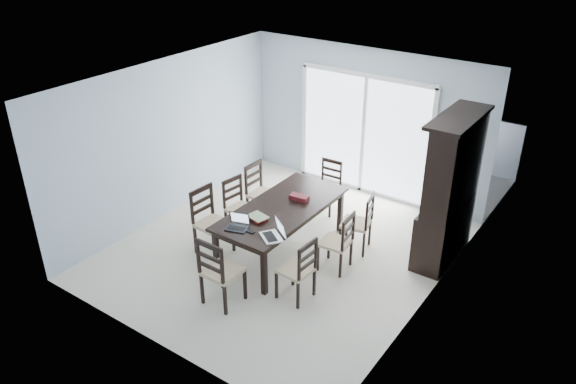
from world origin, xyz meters
name	(u,v)px	position (x,y,z in m)	size (l,w,h in m)	color
floor	(282,250)	(0.00, 0.00, 0.00)	(5.00, 5.00, 0.00)	#EFE7CD
ceiling	(281,83)	(0.00, 0.00, 2.60)	(5.00, 5.00, 0.00)	white
back_wall	(365,122)	(0.00, 2.50, 1.30)	(4.50, 0.02, 2.60)	#A7B8C7
wall_left	(169,139)	(-2.25, 0.00, 1.30)	(0.02, 5.00, 2.60)	#A7B8C7
wall_right	(433,219)	(2.25, 0.00, 1.30)	(0.02, 5.00, 2.60)	#A7B8C7
balcony	(385,172)	(0.00, 3.50, -0.05)	(4.50, 2.00, 0.10)	gray
railing	(409,129)	(0.00, 4.50, 0.55)	(4.50, 0.06, 1.10)	#99999E
dining_table	(282,212)	(0.00, 0.00, 0.67)	(1.00, 2.20, 0.75)	black
china_hutch	(450,192)	(2.02, 1.25, 1.07)	(0.50, 1.38, 2.20)	black
sliding_door	(364,134)	(0.00, 2.48, 1.09)	(2.52, 0.05, 2.18)	silver
chair_left_near	(208,214)	(-0.91, -0.61, 0.62)	(0.48, 0.47, 1.18)	black
chair_left_mid	(237,200)	(-0.90, 0.06, 0.56)	(0.46, 0.45, 1.06)	black
chair_left_far	(259,186)	(-0.89, 0.60, 0.59)	(0.45, 0.43, 1.12)	black
chair_right_near	(301,264)	(0.89, -0.82, 0.56)	(0.43, 0.42, 1.05)	black
chair_right_mid	(341,237)	(0.97, 0.07, 0.55)	(0.44, 0.43, 1.04)	black
chair_right_far	(362,217)	(0.96, 0.70, 0.57)	(0.50, 0.49, 1.07)	black
chair_end_near	(217,266)	(0.08, -1.53, 0.62)	(0.44, 0.46, 1.17)	black
chair_end_far	(329,180)	(-0.12, 1.53, 0.54)	(0.40, 0.41, 1.02)	black
laptop_dark	(237,226)	(-0.15, -0.85, 0.80)	(0.34, 0.28, 0.20)	black
laptop_silver	(271,234)	(0.37, -0.77, 0.81)	(0.41, 0.38, 0.23)	silver
book_stack	(257,217)	(-0.08, -0.48, 0.77)	(0.32, 0.27, 0.05)	maroon
cell_phone	(250,232)	(0.06, -0.81, 0.76)	(0.12, 0.05, 0.01)	black
game_box	(299,197)	(0.08, 0.33, 0.78)	(0.28, 0.14, 0.07)	#480E11
hot_tub	(349,134)	(-0.95, 3.68, 0.48)	(1.99, 1.81, 0.95)	brown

